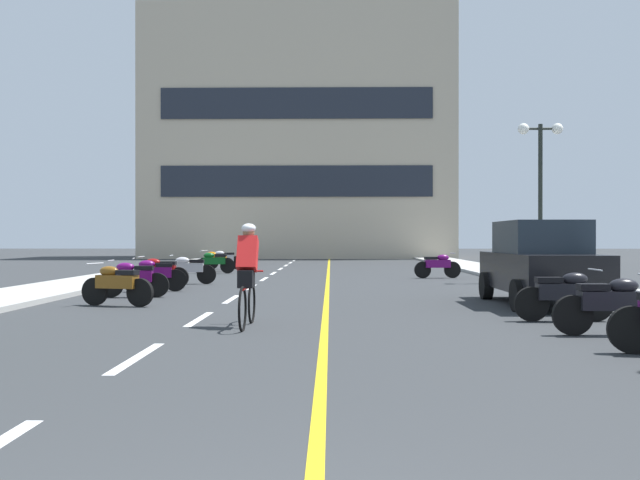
{
  "coord_description": "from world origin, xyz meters",
  "views": [
    {
      "loc": [
        0.35,
        -2.36,
        1.45
      ],
      "look_at": [
        0.08,
        15.0,
        1.4
      ],
      "focal_mm": 38.98,
      "sensor_mm": 36.0,
      "label": 1
    }
  ],
  "objects_px": {
    "motorcycle_3": "(611,304)",
    "motorcycle_12": "(216,260)",
    "parked_car_near": "(540,263)",
    "motorcycle_5": "(117,284)",
    "motorcycle_10": "(438,265)",
    "motorcycle_9": "(188,269)",
    "motorcycle_6": "(133,278)",
    "motorcycle_7": "(154,274)",
    "street_lamp_mid": "(540,165)",
    "cyclist_rider": "(247,272)",
    "motorcycle_13": "(224,259)",
    "motorcycle_4": "(564,294)",
    "motorcycle_8": "(159,271)",
    "motorcycle_11": "(214,262)"
  },
  "relations": [
    {
      "from": "motorcycle_4",
      "to": "motorcycle_10",
      "type": "distance_m",
      "value": 12.95
    },
    {
      "from": "motorcycle_6",
      "to": "motorcycle_8",
      "type": "bearing_deg",
      "value": 93.18
    },
    {
      "from": "motorcycle_5",
      "to": "motorcycle_10",
      "type": "height_order",
      "value": "same"
    },
    {
      "from": "motorcycle_6",
      "to": "motorcycle_11",
      "type": "relative_size",
      "value": 1.01
    },
    {
      "from": "motorcycle_8",
      "to": "motorcycle_3",
      "type": "bearing_deg",
      "value": -46.82
    },
    {
      "from": "motorcycle_5",
      "to": "motorcycle_12",
      "type": "xyz_separation_m",
      "value": [
        -0.43,
        15.26,
        0.0
      ]
    },
    {
      "from": "motorcycle_6",
      "to": "motorcycle_7",
      "type": "distance_m",
      "value": 1.83
    },
    {
      "from": "motorcycle_11",
      "to": "motorcycle_12",
      "type": "relative_size",
      "value": 1.02
    },
    {
      "from": "street_lamp_mid",
      "to": "motorcycle_8",
      "type": "distance_m",
      "value": 12.55
    },
    {
      "from": "motorcycle_4",
      "to": "motorcycle_6",
      "type": "bearing_deg",
      "value": 152.05
    },
    {
      "from": "motorcycle_9",
      "to": "motorcycle_11",
      "type": "distance_m",
      "value": 6.42
    },
    {
      "from": "motorcycle_6",
      "to": "motorcycle_5",
      "type": "bearing_deg",
      "value": -83.2
    },
    {
      "from": "street_lamp_mid",
      "to": "motorcycle_13",
      "type": "distance_m",
      "value": 15.43
    },
    {
      "from": "motorcycle_4",
      "to": "motorcycle_10",
      "type": "xyz_separation_m",
      "value": [
        -0.18,
        12.95,
        0.0
      ]
    },
    {
      "from": "motorcycle_9",
      "to": "motorcycle_13",
      "type": "relative_size",
      "value": 1.01
    },
    {
      "from": "parked_car_near",
      "to": "motorcycle_8",
      "type": "bearing_deg",
      "value": 152.18
    },
    {
      "from": "parked_car_near",
      "to": "motorcycle_10",
      "type": "bearing_deg",
      "value": 93.86
    },
    {
      "from": "motorcycle_11",
      "to": "motorcycle_13",
      "type": "relative_size",
      "value": 1.0
    },
    {
      "from": "street_lamp_mid",
      "to": "motorcycle_3",
      "type": "xyz_separation_m",
      "value": [
        -2.67,
        -12.32,
        -3.36
      ]
    },
    {
      "from": "motorcycle_6",
      "to": "motorcycle_7",
      "type": "xyz_separation_m",
      "value": [
        0.04,
        1.83,
        0.0
      ]
    },
    {
      "from": "motorcycle_6",
      "to": "motorcycle_13",
      "type": "relative_size",
      "value": 1.01
    },
    {
      "from": "street_lamp_mid",
      "to": "motorcycle_12",
      "type": "distance_m",
      "value": 14.26
    },
    {
      "from": "street_lamp_mid",
      "to": "motorcycle_7",
      "type": "bearing_deg",
      "value": -160.71
    },
    {
      "from": "motorcycle_4",
      "to": "motorcycle_12",
      "type": "xyz_separation_m",
      "value": [
        -9.03,
        17.85,
        0.0
      ]
    },
    {
      "from": "motorcycle_8",
      "to": "cyclist_rider",
      "type": "height_order",
      "value": "cyclist_rider"
    },
    {
      "from": "motorcycle_9",
      "to": "motorcycle_6",
      "type": "bearing_deg",
      "value": -93.95
    },
    {
      "from": "motorcycle_3",
      "to": "motorcycle_12",
      "type": "bearing_deg",
      "value": 115.03
    },
    {
      "from": "motorcycle_13",
      "to": "street_lamp_mid",
      "type": "bearing_deg",
      "value": -38.49
    },
    {
      "from": "street_lamp_mid",
      "to": "motorcycle_12",
      "type": "bearing_deg",
      "value": 148.44
    },
    {
      "from": "motorcycle_7",
      "to": "motorcycle_11",
      "type": "relative_size",
      "value": 1.0
    },
    {
      "from": "motorcycle_3",
      "to": "motorcycle_11",
      "type": "xyz_separation_m",
      "value": [
        -8.92,
        17.76,
        0.0
      ]
    },
    {
      "from": "motorcycle_5",
      "to": "motorcycle_11",
      "type": "bearing_deg",
      "value": 90.88
    },
    {
      "from": "motorcycle_3",
      "to": "motorcycle_6",
      "type": "height_order",
      "value": "same"
    },
    {
      "from": "motorcycle_7",
      "to": "motorcycle_9",
      "type": "distance_m",
      "value": 3.09
    },
    {
      "from": "motorcycle_5",
      "to": "motorcycle_8",
      "type": "height_order",
      "value": "same"
    },
    {
      "from": "motorcycle_4",
      "to": "motorcycle_12",
      "type": "distance_m",
      "value": 20.0
    },
    {
      "from": "motorcycle_3",
      "to": "motorcycle_6",
      "type": "relative_size",
      "value": 1.0
    },
    {
      "from": "motorcycle_5",
      "to": "motorcycle_10",
      "type": "xyz_separation_m",
      "value": [
        8.42,
        10.37,
        0.0
      ]
    },
    {
      "from": "motorcycle_12",
      "to": "motorcycle_13",
      "type": "relative_size",
      "value": 0.98
    },
    {
      "from": "motorcycle_3",
      "to": "motorcycle_12",
      "type": "height_order",
      "value": "same"
    },
    {
      "from": "motorcycle_5",
      "to": "motorcycle_8",
      "type": "relative_size",
      "value": 0.98
    },
    {
      "from": "motorcycle_8",
      "to": "cyclist_rider",
      "type": "bearing_deg",
      "value": -67.61
    },
    {
      "from": "motorcycle_4",
      "to": "motorcycle_10",
      "type": "height_order",
      "value": "same"
    },
    {
      "from": "motorcycle_9",
      "to": "motorcycle_10",
      "type": "relative_size",
      "value": 1.0
    },
    {
      "from": "motorcycle_5",
      "to": "motorcycle_9",
      "type": "bearing_deg",
      "value": 89.29
    },
    {
      "from": "parked_car_near",
      "to": "motorcycle_10",
      "type": "height_order",
      "value": "parked_car_near"
    },
    {
      "from": "parked_car_near",
      "to": "motorcycle_5",
      "type": "height_order",
      "value": "parked_car_near"
    },
    {
      "from": "street_lamp_mid",
      "to": "motorcycle_3",
      "type": "bearing_deg",
      "value": -102.21
    },
    {
      "from": "parked_car_near",
      "to": "cyclist_rider",
      "type": "relative_size",
      "value": 2.37
    },
    {
      "from": "motorcycle_3",
      "to": "motorcycle_8",
      "type": "bearing_deg",
      "value": 133.18
    }
  ]
}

